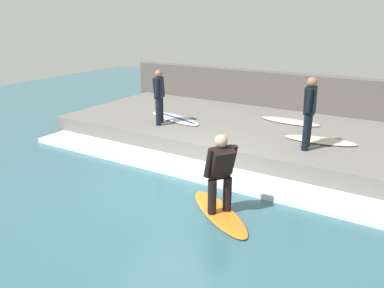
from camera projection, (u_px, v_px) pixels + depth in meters
name	position (u px, v px, depth m)	size (l,w,h in m)	color
ground_plane	(177.00, 183.00, 7.98)	(28.00, 28.00, 0.00)	#335B66
concrete_ledge	(241.00, 132.00, 10.59)	(4.40, 10.14, 0.51)	#66635E
back_wall	(272.00, 97.00, 12.39)	(0.50, 10.65, 1.64)	#544F49
wave_foam_crest	(193.00, 170.00, 8.51)	(0.90, 9.63, 0.12)	silver
surfboard_riding	(219.00, 213.00, 6.73)	(1.52, 1.79, 0.06)	orange
surfer_riding	(220.00, 170.00, 6.46)	(0.57, 0.58, 1.45)	black
surfer_waiting_near	(309.00, 109.00, 8.27)	(0.55, 0.29, 1.63)	black
surfboard_waiting_near	(320.00, 140.00, 9.01)	(0.78, 1.74, 0.06)	beige
surfer_waiting_far	(159.00, 94.00, 10.19)	(0.49, 0.35, 1.50)	black
surfboard_waiting_far	(175.00, 118.00, 10.93)	(1.18, 2.09, 0.07)	white
surfboard_spare	(290.00, 121.00, 10.61)	(0.66, 1.73, 0.06)	beige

